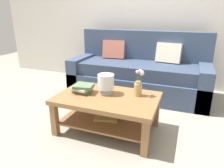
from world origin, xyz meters
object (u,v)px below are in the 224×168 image
at_px(couch, 139,73).
at_px(book_stack_main, 83,88).
at_px(flower_pitcher, 139,85).
at_px(coffee_table, 107,106).
at_px(glass_hurricane_vase, 106,82).

xyz_separation_m(couch, book_stack_main, (-0.36, -1.33, 0.13)).
bearing_deg(flower_pitcher, couch, 103.53).
relative_size(couch, coffee_table, 1.97).
relative_size(couch, glass_hurricane_vase, 9.72).
height_order(coffee_table, book_stack_main, book_stack_main).
relative_size(couch, book_stack_main, 8.76).
bearing_deg(couch, glass_hurricane_vase, -93.88).
bearing_deg(book_stack_main, coffee_table, -1.71).
xyz_separation_m(coffee_table, glass_hurricane_vase, (-0.05, 0.07, 0.26)).
height_order(glass_hurricane_vase, flower_pitcher, flower_pitcher).
height_order(book_stack_main, flower_pitcher, flower_pitcher).
bearing_deg(flower_pitcher, book_stack_main, -167.82).
bearing_deg(flower_pitcher, glass_hurricane_vase, -168.66).
xyz_separation_m(couch, coffee_table, (-0.04, -1.34, -0.04)).
distance_m(couch, glass_hurricane_vase, 1.29).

